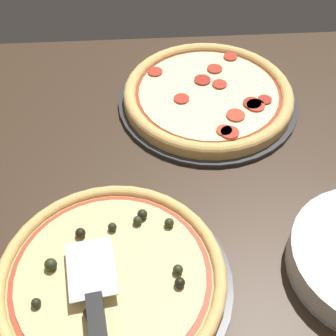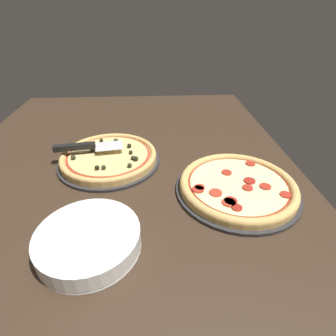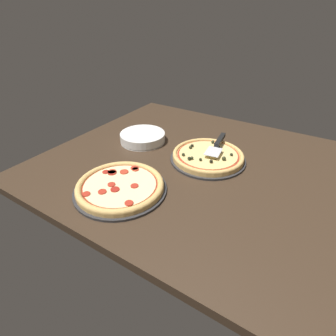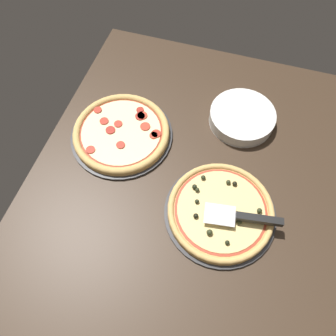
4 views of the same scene
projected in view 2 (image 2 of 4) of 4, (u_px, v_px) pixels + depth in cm
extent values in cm
cube|color=#38281C|center=(124.00, 164.00, 95.85)|extent=(148.87, 121.39, 3.60)
cylinder|color=#2D2D30|center=(110.00, 161.00, 92.80)|extent=(35.42, 35.42, 1.00)
cylinder|color=#DBAD60|center=(109.00, 158.00, 92.01)|extent=(33.29, 33.29, 1.94)
torus|color=#DBAD60|center=(109.00, 155.00, 91.48)|extent=(33.29, 33.29, 1.93)
cylinder|color=#A33823|center=(109.00, 155.00, 91.44)|extent=(28.94, 28.94, 0.15)
cylinder|color=#E5C67A|center=(109.00, 155.00, 91.37)|extent=(27.30, 27.30, 0.40)
sphere|color=#282D19|center=(116.00, 141.00, 97.96)|extent=(1.83, 1.83, 1.83)
sphere|color=black|center=(129.00, 146.00, 95.02)|extent=(1.58, 1.58, 1.58)
sphere|color=#282D19|center=(130.00, 165.00, 83.77)|extent=(1.49, 1.49, 1.49)
sphere|color=#282D19|center=(104.00, 167.00, 82.80)|extent=(1.48, 1.48, 1.48)
sphere|color=black|center=(136.00, 159.00, 87.26)|extent=(1.59, 1.59, 1.59)
sphere|color=black|center=(131.00, 152.00, 91.11)|extent=(1.37, 1.37, 1.37)
sphere|color=black|center=(103.00, 147.00, 93.89)|extent=(1.54, 1.54, 1.54)
sphere|color=black|center=(101.00, 140.00, 99.00)|extent=(1.38, 1.38, 1.38)
sphere|color=black|center=(97.00, 168.00, 82.61)|extent=(1.51, 1.51, 1.51)
sphere|color=#282D19|center=(92.00, 149.00, 92.66)|extent=(1.82, 1.82, 1.82)
sphere|color=#282D19|center=(73.00, 157.00, 87.96)|extent=(1.61, 1.61, 1.61)
sphere|color=#282D19|center=(133.00, 158.00, 87.88)|extent=(1.43, 1.43, 1.43)
cylinder|color=#2D2D30|center=(237.00, 190.00, 78.75)|extent=(36.73, 36.73, 1.00)
cylinder|color=#DBAD60|center=(237.00, 187.00, 78.07)|extent=(34.53, 34.53, 1.55)
torus|color=#DBAD60|center=(238.00, 184.00, 77.65)|extent=(34.53, 34.53, 2.53)
cylinder|color=maroon|center=(238.00, 184.00, 77.61)|extent=(30.01, 30.01, 0.15)
cylinder|color=beige|center=(238.00, 184.00, 77.54)|extent=(28.31, 28.31, 0.40)
cylinder|color=maroon|center=(231.00, 201.00, 70.29)|extent=(3.60, 3.60, 0.40)
cylinder|color=#AD2D1E|center=(265.00, 186.00, 75.78)|extent=(3.22, 3.22, 0.40)
cylinder|color=#B73823|center=(229.00, 203.00, 69.77)|extent=(3.65, 3.65, 0.40)
cylinder|color=maroon|center=(250.00, 181.00, 78.17)|extent=(3.44, 3.44, 0.40)
cylinder|color=maroon|center=(237.00, 208.00, 68.06)|extent=(2.79, 2.79, 0.40)
cylinder|color=#B73823|center=(216.00, 193.00, 73.34)|extent=(3.60, 3.60, 0.40)
cylinder|color=#AD2D1E|center=(285.00, 195.00, 72.60)|extent=(3.01, 3.01, 0.40)
cylinder|color=#AD2D1E|center=(250.00, 164.00, 86.46)|extent=(3.15, 3.15, 0.40)
cylinder|color=#AD2D1E|center=(227.00, 172.00, 81.97)|extent=(3.10, 3.10, 0.40)
cylinder|color=#AD2D1E|center=(248.00, 188.00, 75.28)|extent=(3.02, 3.02, 0.40)
cylinder|color=#B73823|center=(200.00, 187.00, 75.49)|extent=(2.92, 2.92, 0.40)
cylinder|color=#AD2D1E|center=(198.00, 189.00, 74.66)|extent=(3.44, 3.44, 0.40)
cube|color=silver|center=(109.00, 146.00, 92.33)|extent=(7.95, 10.21, 0.24)
cube|color=black|center=(74.00, 147.00, 89.91)|extent=(4.16, 14.10, 2.00)
cylinder|color=white|center=(90.00, 246.00, 60.90)|extent=(23.78, 23.78, 0.70)
cylinder|color=white|center=(90.00, 244.00, 60.53)|extent=(23.78, 23.78, 0.70)
cylinder|color=white|center=(89.00, 242.00, 60.15)|extent=(23.78, 23.78, 0.70)
cylinder|color=white|center=(89.00, 240.00, 59.77)|extent=(23.78, 23.78, 0.70)
cylinder|color=white|center=(88.00, 238.00, 59.39)|extent=(23.78, 23.78, 0.70)
cylinder|color=white|center=(88.00, 236.00, 59.02)|extent=(23.78, 23.78, 0.70)
cylinder|color=white|center=(87.00, 233.00, 58.64)|extent=(23.78, 23.78, 0.70)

